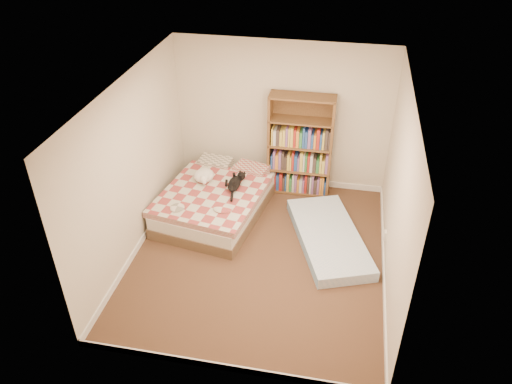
% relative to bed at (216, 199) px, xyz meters
% --- Properties ---
extents(room, '(3.51, 4.01, 2.51)m').
position_rel_bed_xyz_m(room, '(0.86, -0.90, 0.96)').
color(room, '#4F3322').
rests_on(room, ground).
extents(bed, '(1.69, 2.16, 0.53)m').
position_rel_bed_xyz_m(bed, '(0.00, 0.00, 0.00)').
color(bed, brown).
rests_on(bed, room).
extents(bookshelf, '(1.03, 0.35, 1.72)m').
position_rel_bed_xyz_m(bookshelf, '(1.20, 0.91, 0.37)').
color(bookshelf, '#502D1B').
rests_on(bookshelf, room).
extents(floor_mattress, '(1.44, 2.05, 0.17)m').
position_rel_bed_xyz_m(floor_mattress, '(1.82, -0.43, -0.15)').
color(floor_mattress, '#7FAAD4').
rests_on(floor_mattress, room).
extents(black_cat, '(0.31, 0.72, 0.16)m').
position_rel_bed_xyz_m(black_cat, '(0.29, 0.08, 0.30)').
color(black_cat, black).
rests_on(black_cat, bed).
extents(white_dog, '(0.44, 0.46, 0.17)m').
position_rel_bed_xyz_m(white_dog, '(-0.22, 0.15, 0.32)').
color(white_dog, white).
rests_on(white_dog, bed).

